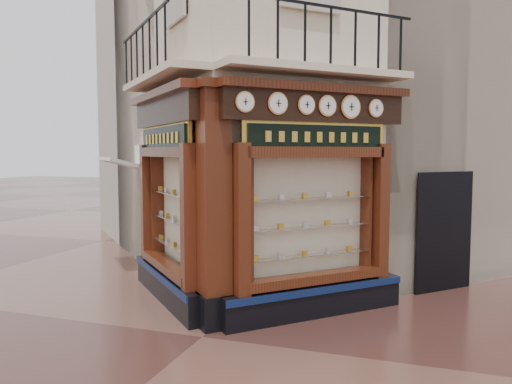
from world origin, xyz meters
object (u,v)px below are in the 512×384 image
at_px(clock_f, 376,108).
at_px(awning, 128,272).
at_px(clock_b, 278,103).
at_px(signboard_right, 317,137).
at_px(clock_a, 245,102).
at_px(clock_e, 350,107).
at_px(clock_d, 327,106).
at_px(clock_c, 306,105).
at_px(corner_pilaster, 214,208).
at_px(signboard_left, 164,139).

distance_m(clock_f, awning, 6.92).
height_order(clock_b, signboard_right, clock_b).
relative_size(clock_a, clock_e, 0.80).
relative_size(clock_d, awning, 0.21).
xyz_separation_m(clock_c, signboard_right, (0.13, 0.29, -0.52)).
bearing_deg(corner_pilaster, awning, 96.48).
bearing_deg(clock_a, corner_pilaster, 129.25).
relative_size(clock_b, clock_d, 1.01).
height_order(corner_pilaster, awning, corner_pilaster).
relative_size(corner_pilaster, signboard_left, 1.85).
bearing_deg(clock_b, clock_d, 0.00).
relative_size(clock_b, clock_c, 1.11).
bearing_deg(signboard_right, clock_f, -5.54).
xyz_separation_m(clock_c, signboard_left, (-2.79, 0.29, -0.52)).
bearing_deg(clock_a, clock_e, 0.00).
bearing_deg(clock_e, signboard_right, 169.49).
relative_size(signboard_left, signboard_right, 1.06).
bearing_deg(clock_c, awning, 112.06).
bearing_deg(clock_b, signboard_left, 119.67).
distance_m(corner_pilaster, clock_f, 3.37).
relative_size(clock_b, clock_f, 1.11).
height_order(corner_pilaster, clock_b, corner_pilaster).
bearing_deg(clock_d, clock_c, -180.00).
distance_m(clock_d, signboard_right, 0.54).
height_order(clock_c, clock_d, clock_d).
xyz_separation_m(clock_f, signboard_left, (-3.81, -0.73, -0.52)).
relative_size(clock_e, signboard_left, 0.19).
bearing_deg(clock_e, clock_b, -180.00).
bearing_deg(corner_pilaster, clock_c, -16.34).
height_order(clock_e, signboard_left, clock_e).
distance_m(corner_pilaster, clock_d, 2.54).
bearing_deg(signboard_left, clock_b, -150.33).
bearing_deg(clock_f, signboard_left, 145.83).
distance_m(clock_a, awning, 6.09).
relative_size(clock_a, awning, 0.19).
height_order(clock_e, awning, clock_e).
distance_m(clock_e, signboard_left, 3.48).
distance_m(clock_a, signboard_left, 2.34).
distance_m(clock_b, clock_d, 0.94).
bearing_deg(signboard_left, corner_pilaster, -169.75).
bearing_deg(corner_pilaster, clock_f, -8.40).
bearing_deg(awning, clock_a, -170.03).
bearing_deg(signboard_right, clock_c, -159.37).
xyz_separation_m(clock_b, clock_f, (1.39, 1.39, 0.00)).
xyz_separation_m(awning, signboard_right, (4.93, -1.74, 3.10)).
xyz_separation_m(clock_a, clock_b, (0.41, 0.41, -0.00)).
relative_size(corner_pilaster, clock_e, 9.83).
height_order(clock_c, clock_e, clock_e).
relative_size(clock_c, clock_e, 0.80).
bearing_deg(clock_e, awning, 120.52).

